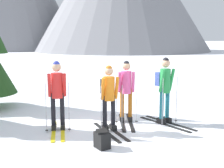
# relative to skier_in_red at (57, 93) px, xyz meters

# --- Properties ---
(ground_plane) EXTENTS (400.00, 400.00, 0.00)m
(ground_plane) POSITION_rel_skier_in_red_xyz_m (1.49, -0.02, -0.94)
(ground_plane) COLOR white
(skier_in_red) EXTENTS (0.61, 1.67, 1.72)m
(skier_in_red) POSITION_rel_skier_in_red_xyz_m (0.00, 0.00, 0.00)
(skier_in_red) COLOR yellow
(skier_in_red) RESTS_ON ground
(skier_in_orange) EXTENTS (0.60, 1.66, 1.62)m
(skier_in_orange) POSITION_rel_skier_in_red_xyz_m (1.21, -0.34, -0.04)
(skier_in_orange) COLOR black
(skier_in_orange) RESTS_ON ground
(skier_in_pink) EXTENTS (0.65, 1.74, 1.67)m
(skier_in_pink) POSITION_rel_skier_in_red_xyz_m (1.85, 0.31, -0.04)
(skier_in_pink) COLOR black
(skier_in_pink) RESTS_ON ground
(skier_in_green) EXTENTS (0.99, 1.74, 1.77)m
(skier_in_green) POSITION_rel_skier_in_red_xyz_m (2.81, -0.04, 0.06)
(skier_in_green) COLOR black
(skier_in_green) RESTS_ON ground
(backpack_on_snow_front) EXTENTS (0.33, 0.38, 0.38)m
(backpack_on_snow_front) POSITION_rel_skier_in_red_xyz_m (0.82, -1.44, -0.76)
(backpack_on_snow_front) COLOR black
(backpack_on_snow_front) RESTS_ON ground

